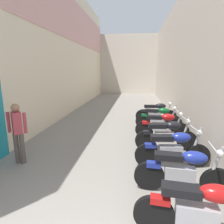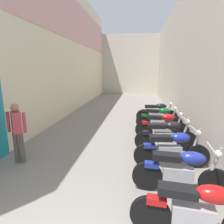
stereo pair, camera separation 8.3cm
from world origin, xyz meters
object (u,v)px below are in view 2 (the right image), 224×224
(motorcycle_seventh, at_px, (157,112))
(motorcycle_sixth, at_px, (159,117))
(motorcycle_fifth, at_px, (162,125))
(pedestrian_mid_alley, at_px, (17,129))
(motorcycle_third, at_px, (172,148))
(motorcycle_nearest, at_px, (198,211))
(motorcycle_fourth, at_px, (166,135))
(motorcycle_second, at_px, (181,171))

(motorcycle_seventh, bearing_deg, motorcycle_sixth, -90.00)
(motorcycle_fifth, relative_size, pedestrian_mid_alley, 1.18)
(motorcycle_third, relative_size, motorcycle_fifth, 1.00)
(motorcycle_third, height_order, pedestrian_mid_alley, pedestrian_mid_alley)
(motorcycle_nearest, relative_size, motorcycle_sixth, 1.00)
(motorcycle_seventh, height_order, pedestrian_mid_alley, pedestrian_mid_alley)
(motorcycle_nearest, xyz_separation_m, motorcycle_fourth, (-0.00, 3.13, 0.00))
(motorcycle_second, distance_m, motorcycle_fifth, 3.08)
(motorcycle_nearest, relative_size, motorcycle_fourth, 1.00)
(motorcycle_sixth, bearing_deg, motorcycle_third, -90.00)
(motorcycle_second, bearing_deg, motorcycle_third, 90.00)
(motorcycle_third, bearing_deg, motorcycle_sixth, 90.00)
(motorcycle_fifth, bearing_deg, motorcycle_sixth, 90.00)
(motorcycle_nearest, relative_size, motorcycle_second, 1.00)
(motorcycle_fourth, xyz_separation_m, motorcycle_fifth, (0.00, 1.01, 0.00))
(motorcycle_fourth, relative_size, pedestrian_mid_alley, 1.18)
(motorcycle_fifth, xyz_separation_m, motorcycle_sixth, (-0.00, 1.08, 0.00))
(motorcycle_nearest, relative_size, motorcycle_fifth, 1.00)
(motorcycle_second, bearing_deg, motorcycle_fifth, 90.00)
(motorcycle_third, bearing_deg, pedestrian_mid_alley, -175.67)
(motorcycle_second, distance_m, motorcycle_seventh, 5.15)
(motorcycle_third, distance_m, motorcycle_seventh, 4.09)
(motorcycle_nearest, height_order, motorcycle_fifth, same)
(motorcycle_fourth, xyz_separation_m, motorcycle_sixth, (0.00, 2.09, 0.00))
(motorcycle_fifth, relative_size, motorcycle_seventh, 1.00)
(motorcycle_third, height_order, motorcycle_sixth, same)
(motorcycle_second, xyz_separation_m, motorcycle_third, (-0.00, 1.06, 0.00))
(motorcycle_seventh, bearing_deg, motorcycle_fifth, -90.00)
(motorcycle_second, distance_m, pedestrian_mid_alley, 3.97)
(motorcycle_sixth, xyz_separation_m, motorcycle_seventh, (0.00, 0.99, 0.00))
(pedestrian_mid_alley, bearing_deg, motorcycle_sixth, 41.22)
(motorcycle_nearest, bearing_deg, motorcycle_sixth, 90.00)
(motorcycle_nearest, height_order, motorcycle_fourth, same)
(motorcycle_nearest, height_order, motorcycle_second, same)
(motorcycle_fifth, distance_m, motorcycle_seventh, 2.07)
(motorcycle_third, relative_size, motorcycle_seventh, 1.00)
(motorcycle_fourth, height_order, motorcycle_sixth, same)
(motorcycle_third, height_order, motorcycle_seventh, same)
(motorcycle_fourth, height_order, motorcycle_seventh, same)
(motorcycle_fifth, xyz_separation_m, pedestrian_mid_alley, (-3.88, -2.32, 0.42))
(motorcycle_sixth, relative_size, motorcycle_seventh, 1.00)
(pedestrian_mid_alley, bearing_deg, motorcycle_fifth, 30.88)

